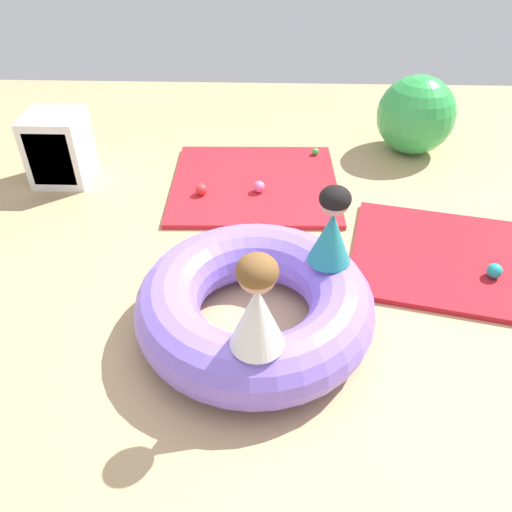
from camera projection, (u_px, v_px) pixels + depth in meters
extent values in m
plane|color=tan|center=(266.00, 320.00, 2.98)|extent=(8.00, 8.00, 0.00)
cube|color=red|center=(255.00, 184.00, 4.20)|extent=(1.37, 1.31, 0.04)
cube|color=#B21923|center=(450.00, 258.00, 3.41)|extent=(1.48, 1.33, 0.04)
torus|color=#8466E0|center=(255.00, 305.00, 2.82)|extent=(1.32, 1.32, 0.36)
cone|color=white|center=(257.00, 317.00, 2.26)|extent=(0.36, 0.36, 0.34)
sphere|color=tan|center=(257.00, 274.00, 2.11)|extent=(0.17, 0.17, 0.17)
ellipsoid|color=brown|center=(257.00, 271.00, 2.09)|extent=(0.18, 0.18, 0.14)
cone|color=teal|center=(331.00, 237.00, 2.75)|extent=(0.31, 0.31, 0.31)
sphere|color=tan|center=(335.00, 201.00, 2.61)|extent=(0.16, 0.16, 0.16)
ellipsoid|color=black|center=(335.00, 199.00, 2.60)|extent=(0.17, 0.17, 0.13)
sphere|color=red|center=(201.00, 189.00, 3.99)|extent=(0.09, 0.09, 0.09)
sphere|color=teal|center=(494.00, 271.00, 3.20)|extent=(0.10, 0.10, 0.10)
sphere|color=pink|center=(259.00, 187.00, 4.02)|extent=(0.09, 0.09, 0.09)
sphere|color=green|center=(315.00, 152.00, 4.54)|extent=(0.06, 0.06, 0.06)
sphere|color=green|center=(416.00, 115.00, 4.51)|extent=(0.68, 0.68, 0.68)
cube|color=silver|center=(59.00, 148.00, 4.14)|extent=(0.44, 0.44, 0.56)
cube|color=#2D2D33|center=(54.00, 154.00, 4.04)|extent=(0.34, 0.20, 0.44)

